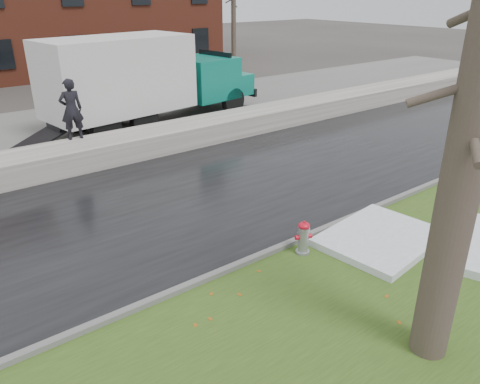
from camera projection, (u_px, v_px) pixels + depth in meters
ground at (315, 271)px, 9.36m from camera, size 120.00×120.00×0.00m
verge at (365, 300)px, 8.44m from camera, size 60.00×4.50×0.04m
road at (194, 197)px, 12.62m from camera, size 60.00×7.00×0.03m
parking_lot at (80, 128)px, 18.79m from camera, size 60.00×9.00×0.03m
curb at (282, 247)px, 10.05m from camera, size 60.00×0.15×0.14m
snowbank at (126, 146)px, 15.52m from camera, size 60.00×1.60×0.75m
bg_tree_right at (234, 16)px, 34.39m from camera, size 1.40×1.62×6.50m
fire_hydrant at (303, 236)px, 9.75m from camera, size 0.37×0.35×0.75m
tree at (471, 134)px, 5.91m from camera, size 1.24×1.45×6.86m
box_truck at (143, 79)px, 18.51m from camera, size 10.83×3.65×3.57m
worker at (71, 109)px, 14.63m from camera, size 0.74×0.52×1.92m
snow_patch_near at (380, 238)px, 10.32m from camera, size 2.81×2.29×0.16m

